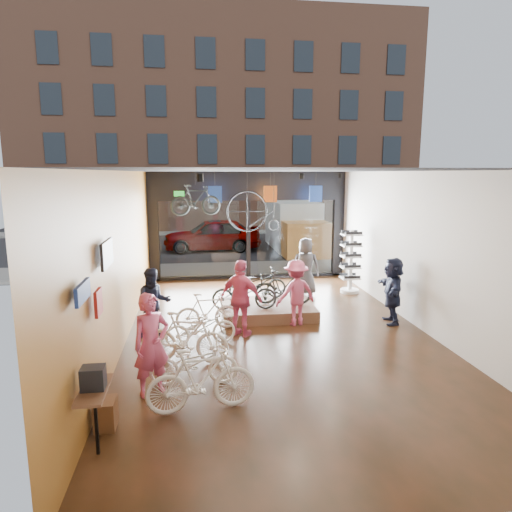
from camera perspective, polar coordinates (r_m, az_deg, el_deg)
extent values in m
cube|color=black|center=(10.94, 2.80, -9.83)|extent=(7.00, 12.00, 0.04)
cube|color=black|center=(10.27, 2.99, 10.71)|extent=(7.00, 12.00, 0.04)
cube|color=#A35B20|center=(10.39, -16.56, -0.36)|extent=(0.04, 12.00, 3.80)
cube|color=beige|center=(11.61, 20.24, 0.52)|extent=(0.04, 12.00, 3.80)
cube|color=beige|center=(4.86, 16.34, -12.47)|extent=(7.00, 0.04, 3.80)
cube|color=#198C26|center=(16.00, -9.59, 7.68)|extent=(0.35, 0.06, 0.18)
cube|color=black|center=(25.45, -3.36, 1.82)|extent=(30.00, 18.00, 0.02)
cube|color=slate|center=(17.79, -1.42, -1.64)|extent=(30.00, 2.40, 0.12)
cube|color=slate|center=(29.39, -3.96, 3.10)|extent=(30.00, 2.00, 0.12)
cube|color=brown|center=(31.82, -4.44, 16.17)|extent=(26.00, 5.00, 14.00)
imported|color=gray|center=(22.31, -5.49, 2.68)|extent=(4.67, 1.88, 1.59)
imported|color=silver|center=(7.53, -6.90, -15.10)|extent=(1.81, 0.73, 1.06)
imported|color=silver|center=(8.43, -7.81, -13.07)|extent=(1.59, 0.59, 0.83)
imported|color=silver|center=(9.33, -8.71, -10.04)|extent=(1.80, 0.96, 1.04)
imported|color=silver|center=(10.19, -6.93, -8.89)|extent=(1.63, 0.82, 0.82)
imported|color=silver|center=(11.14, -6.10, -6.91)|extent=(1.56, 0.55, 0.92)
cube|color=#51331C|center=(12.30, 1.48, -6.69)|extent=(2.40, 1.80, 0.30)
imported|color=black|center=(11.68, -1.47, -4.64)|extent=(1.69, 0.70, 0.87)
imported|color=black|center=(12.14, 3.40, -3.97)|extent=(1.56, 0.70, 0.91)
imported|color=black|center=(12.67, 0.19, -3.49)|extent=(1.63, 0.63, 0.84)
imported|color=#CC4C72|center=(8.05, -12.94, -10.74)|extent=(0.78, 0.69, 1.78)
imported|color=#161C33|center=(10.72, -12.65, -5.79)|extent=(0.90, 0.77, 1.64)
imported|color=#CC4C72|center=(10.56, -1.86, -5.32)|extent=(1.12, 0.97, 1.81)
imported|color=#CC4C72|center=(11.39, 5.02, -4.60)|extent=(1.20, 0.91, 1.65)
imported|color=#3F3F44|center=(14.22, 6.21, -1.31)|extent=(0.95, 0.70, 1.79)
imported|color=#161C33|center=(11.99, 16.70, -4.14)|extent=(0.81, 1.63, 1.68)
imported|color=black|center=(14.32, -7.56, 6.94)|extent=(1.64, 0.80, 0.95)
cube|color=#1E3F99|center=(15.33, -5.14, 7.68)|extent=(0.45, 0.03, 0.55)
cube|color=#CC5919|center=(15.52, 1.80, 7.74)|extent=(0.45, 0.03, 0.55)
cube|color=#1E3F99|center=(15.86, 7.47, 7.72)|extent=(0.45, 0.03, 0.55)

